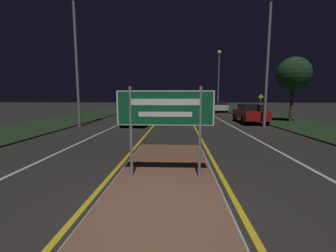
{
  "coord_description": "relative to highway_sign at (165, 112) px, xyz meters",
  "views": [
    {
      "loc": [
        0.32,
        -3.62,
        2.09
      ],
      "look_at": [
        0.0,
        3.35,
        1.18
      ],
      "focal_mm": 24.0,
      "sensor_mm": 36.0,
      "label": 1
    }
  ],
  "objects": [
    {
      "name": "ground_plane",
      "position": [
        0.0,
        -1.85,
        -1.72
      ],
      "size": [
        160.0,
        160.0,
        0.0
      ],
      "primitive_type": "plane",
      "color": "#282623"
    },
    {
      "name": "median_island",
      "position": [
        0.0,
        0.0,
        -1.68
      ],
      "size": [
        2.57,
        7.6,
        0.1
      ],
      "color": "#999993",
      "rests_on": "ground_plane"
    },
    {
      "name": "verge_left",
      "position": [
        -9.5,
        18.15,
        -1.68
      ],
      "size": [
        5.0,
        100.0,
        0.08
      ],
      "color": "#1E3319",
      "rests_on": "ground_plane"
    },
    {
      "name": "verge_right",
      "position": [
        9.5,
        18.15,
        -1.68
      ],
      "size": [
        5.0,
        100.0,
        0.08
      ],
      "color": "#1E3319",
      "rests_on": "ground_plane"
    },
    {
      "name": "centre_line_yellow_left",
      "position": [
        -1.47,
        23.15,
        -1.71
      ],
      "size": [
        0.12,
        70.0,
        0.01
      ],
      "color": "gold",
      "rests_on": "ground_plane"
    },
    {
      "name": "centre_line_yellow_right",
      "position": [
        1.47,
        23.15,
        -1.71
      ],
      "size": [
        0.12,
        70.0,
        0.01
      ],
      "color": "gold",
      "rests_on": "ground_plane"
    },
    {
      "name": "lane_line_white_left",
      "position": [
        -4.2,
        23.15,
        -1.71
      ],
      "size": [
        0.12,
        70.0,
        0.01
      ],
      "color": "silver",
      "rests_on": "ground_plane"
    },
    {
      "name": "lane_line_white_right",
      "position": [
        4.2,
        23.15,
        -1.71
      ],
      "size": [
        0.12,
        70.0,
        0.01
      ],
      "color": "silver",
      "rests_on": "ground_plane"
    },
    {
      "name": "edge_line_white_left",
      "position": [
        -7.2,
        23.15,
        -1.71
      ],
      "size": [
        0.1,
        70.0,
        0.01
      ],
      "color": "silver",
      "rests_on": "ground_plane"
    },
    {
      "name": "edge_line_white_right",
      "position": [
        7.2,
        23.15,
        -1.71
      ],
      "size": [
        0.1,
        70.0,
        0.01
      ],
      "color": "silver",
      "rests_on": "ground_plane"
    },
    {
      "name": "highway_sign",
      "position": [
        0.0,
        0.0,
        0.0
      ],
      "size": [
        2.38,
        0.07,
        2.24
      ],
      "color": "gray",
      "rests_on": "median_island"
    },
    {
      "name": "streetlight_left_near",
      "position": [
        -6.61,
        9.91,
        4.51
      ],
      "size": [
        0.59,
        0.59,
        9.1
      ],
      "color": "gray",
      "rests_on": "ground_plane"
    },
    {
      "name": "streetlight_right_near",
      "position": [
        6.28,
        10.26,
        4.35
      ],
      "size": [
        0.58,
        0.58,
        8.93
      ],
      "color": "gray",
      "rests_on": "ground_plane"
    },
    {
      "name": "streetlight_right_far",
      "position": [
        6.5,
        30.05,
        4.57
      ],
      "size": [
        0.6,
        0.6,
        9.1
      ],
      "color": "gray",
      "rests_on": "ground_plane"
    },
    {
      "name": "car_receding_0",
      "position": [
        6.05,
        12.61,
        -0.91
      ],
      "size": [
        1.93,
        4.06,
        1.51
      ],
      "color": "maroon",
      "rests_on": "ground_plane"
    },
    {
      "name": "car_receding_1",
      "position": [
        5.93,
        25.78,
        -0.94
      ],
      "size": [
        1.9,
        4.11,
        1.45
      ],
      "color": "silver",
      "rests_on": "ground_plane"
    },
    {
      "name": "car_receding_2",
      "position": [
        5.66,
        36.8,
        -0.94
      ],
      "size": [
        1.84,
        4.21,
        1.48
      ],
      "color": "#4C514C",
      "rests_on": "ground_plane"
    },
    {
      "name": "car_approaching_0",
      "position": [
        -2.76,
        11.18,
        -0.95
      ],
      "size": [
        1.86,
        4.18,
        1.44
      ],
      "color": "silver",
      "rests_on": "ground_plane"
    },
    {
      "name": "warning_sign",
      "position": [
        10.13,
        21.89,
        -0.23
      ],
      "size": [
        0.6,
        0.06,
        2.34
      ],
      "color": "gray",
      "rests_on": "verge_right"
    },
    {
      "name": "roadside_palm_right",
      "position": [
        9.55,
        13.34,
        2.19
      ],
      "size": [
        2.65,
        2.65,
        5.18
      ],
      "color": "#4C3823",
      "rests_on": "verge_right"
    }
  ]
}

